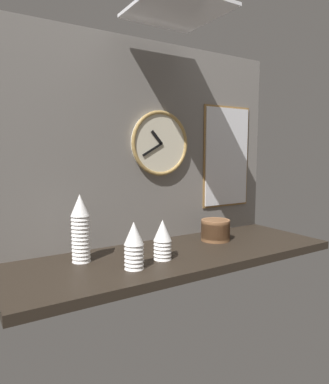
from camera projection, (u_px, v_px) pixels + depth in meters
name	position (u px, v px, depth m)	size (l,w,h in m)	color
ground_plane	(176.00, 255.00, 1.66)	(1.60, 0.56, 0.04)	black
wall_tiled_back	(149.00, 143.00, 1.82)	(1.60, 0.03, 1.05)	slate
cup_stack_center	(163.00, 239.00, 1.53)	(0.08, 0.08, 0.18)	white
cup_stack_center_left	(134.00, 245.00, 1.40)	(0.08, 0.08, 0.20)	white
cup_stack_left	(81.00, 228.00, 1.49)	(0.08, 0.08, 0.30)	white
bowl_stack_right	(216.00, 229.00, 1.86)	(0.16, 0.16, 0.11)	brown
wall_clock	(160.00, 143.00, 1.82)	(0.35, 0.03, 0.35)	beige
menu_board	(227.00, 157.00, 2.09)	(0.35, 0.01, 0.61)	olive
ceiling_light_panel	(177.00, 10.00, 1.53)	(0.40, 0.40, 0.02)	white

